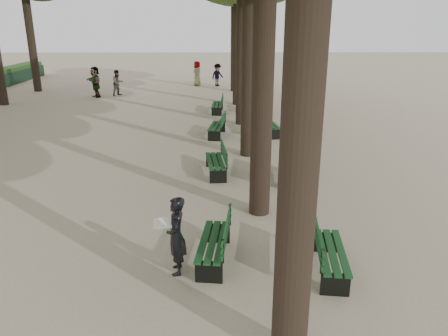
{
  "coord_description": "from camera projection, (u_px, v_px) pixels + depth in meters",
  "views": [
    {
      "loc": [
        0.5,
        -7.21,
        4.69
      ],
      "look_at": [
        0.6,
        3.0,
        1.2
      ],
      "focal_mm": 35.0,
      "sensor_mm": 36.0,
      "label": 1
    }
  ],
  "objects": [
    {
      "name": "bench_left_2",
      "position": [
        217.0,
        130.0,
        18.35
      ],
      "size": [
        0.8,
        1.86,
        0.92
      ],
      "color": "black",
      "rests_on": "ground"
    },
    {
      "name": "bench_right_2",
      "position": [
        270.0,
        129.0,
        18.59
      ],
      "size": [
        0.81,
        1.86,
        0.92
      ],
      "color": "black",
      "rests_on": "ground"
    },
    {
      "name": "bench_left_1",
      "position": [
        216.0,
        166.0,
        13.82
      ],
      "size": [
        0.74,
        1.85,
        0.92
      ],
      "color": "black",
      "rests_on": "ground"
    },
    {
      "name": "pedestrian_d",
      "position": [
        197.0,
        73.0,
        32.28
      ],
      "size": [
        0.57,
        0.93,
        1.77
      ],
      "primitive_type": "imported",
      "rotation": [
        0.0,
        0.0,
        4.45
      ],
      "color": "#262628",
      "rests_on": "ground"
    },
    {
      "name": "pedestrian_a",
      "position": [
        118.0,
        83.0,
        28.05
      ],
      "size": [
        0.78,
        0.8,
        1.62
      ],
      "primitive_type": "imported",
      "rotation": [
        0.0,
        0.0,
        0.82
      ],
      "color": "#262628",
      "rests_on": "ground"
    },
    {
      "name": "man_with_map",
      "position": [
        176.0,
        236.0,
        8.29
      ],
      "size": [
        0.62,
        0.65,
        1.57
      ],
      "color": "black",
      "rests_on": "ground"
    },
    {
      "name": "pedestrian_e",
      "position": [
        95.0,
        82.0,
        27.42
      ],
      "size": [
        1.36,
        1.65,
        1.91
      ],
      "primitive_type": "imported",
      "rotation": [
        0.0,
        0.0,
        5.35
      ],
      "color": "#262628",
      "rests_on": "ground"
    },
    {
      "name": "ground",
      "position": [
        194.0,
        278.0,
        8.33
      ],
      "size": [
        120.0,
        120.0,
        0.0
      ],
      "primitive_type": "plane",
      "color": "tan",
      "rests_on": "ground"
    },
    {
      "name": "bench_left_3",
      "position": [
        217.0,
        108.0,
        22.99
      ],
      "size": [
        0.66,
        1.83,
        0.92
      ],
      "color": "black",
      "rests_on": "ground"
    },
    {
      "name": "bench_right_0",
      "position": [
        330.0,
        260.0,
        8.45
      ],
      "size": [
        0.77,
        1.85,
        0.92
      ],
      "color": "black",
      "rests_on": "ground"
    },
    {
      "name": "bench_left_0",
      "position": [
        214.0,
        249.0,
        8.84
      ],
      "size": [
        0.76,
        1.85,
        0.92
      ],
      "color": "black",
      "rests_on": "ground"
    },
    {
      "name": "pedestrian_b",
      "position": [
        218.0,
        75.0,
        31.98
      ],
      "size": [
        0.99,
        0.95,
        1.62
      ],
      "primitive_type": "imported",
      "rotation": [
        0.0,
        0.0,
        0.75
      ],
      "color": "#262628",
      "rests_on": "ground"
    },
    {
      "name": "bench_right_1",
      "position": [
        290.0,
        172.0,
        13.29
      ],
      "size": [
        0.71,
        1.84,
        0.92
      ],
      "color": "black",
      "rests_on": "ground"
    },
    {
      "name": "bench_right_3",
      "position": [
        260.0,
        107.0,
        23.08
      ],
      "size": [
        0.73,
        1.84,
        0.92
      ],
      "color": "black",
      "rests_on": "ground"
    }
  ]
}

